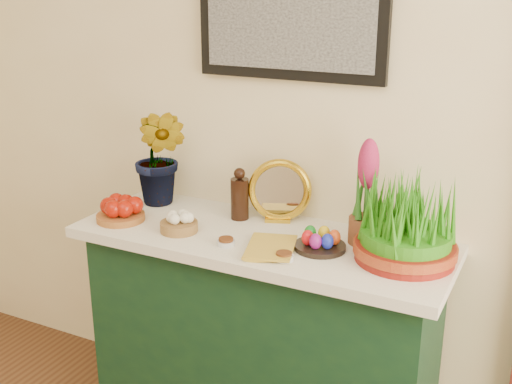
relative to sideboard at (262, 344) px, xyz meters
The scene contains 13 objects.
sideboard is the anchor object (origin of this frame).
tablecloth 0.45m from the sideboard, ahead, with size 1.40×0.55×0.04m, color white.
hyacinth_green 0.91m from the sideboard, 167.66° to the left, with size 0.27×0.23×0.54m, color #2C6D1F.
apple_bowl 0.76m from the sideboard, 167.93° to the right, with size 0.20×0.20×0.09m.
garlic_basket 0.59m from the sideboard, 158.67° to the right, with size 0.17×0.17×0.08m.
vinegar_cruet 0.59m from the sideboard, 144.28° to the left, with size 0.07×0.07×0.21m.
mirror 0.61m from the sideboard, 91.57° to the left, with size 0.25×0.14×0.25m.
book 0.50m from the sideboard, 84.23° to the right, with size 0.15×0.22×0.03m, color gold.
spice_dish_left 0.50m from the sideboard, 115.43° to the right, with size 0.07×0.07×0.03m.
spice_dish_right 0.53m from the sideboard, 45.78° to the right, with size 0.07×0.07×0.03m.
egg_plate 0.55m from the sideboard, ahead, with size 0.21×0.21×0.07m.
hyacinth_pink 0.74m from the sideboard, 14.54° to the left, with size 0.12×0.12×0.38m.
wheatgrass_sabzeh 0.79m from the sideboard, ahead, with size 0.34×0.34×0.28m.
Camera 1 is at (0.87, 0.03, 1.79)m, focal length 45.00 mm.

